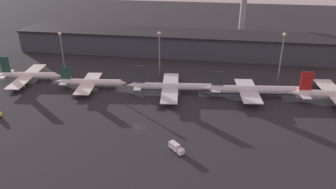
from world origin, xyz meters
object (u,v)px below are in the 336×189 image
at_px(control_tower, 244,5).
at_px(airplane_0, 28,76).
at_px(airplane_3, 251,90).
at_px(airplane_2, 173,87).
at_px(service_vehicle_1, 176,148).
at_px(airplane_1, 91,83).

bearing_deg(control_tower, airplane_0, -137.51).
xyz_separation_m(airplane_0, airplane_3, (115.46, -1.86, 0.51)).
xyz_separation_m(airplane_2, airplane_3, (37.52, 1.05, 0.41)).
xyz_separation_m(airplane_0, control_tower, (115.17, 105.49, 21.37)).
bearing_deg(service_vehicle_1, airplane_1, -178.25).
distance_m(airplane_2, airplane_3, 37.53).
height_order(airplane_0, service_vehicle_1, airplane_0).
bearing_deg(airplane_1, airplane_2, -4.61).
xyz_separation_m(service_vehicle_1, control_tower, (29.00, 157.49, 22.72)).
bearing_deg(control_tower, service_vehicle_1, -100.43).
bearing_deg(airplane_2, control_tower, 64.55).
bearing_deg(airplane_0, control_tower, 35.99).
bearing_deg(control_tower, airplane_1, -125.73).
relative_size(airplane_1, airplane_3, 0.77).
bearing_deg(airplane_1, airplane_0, 166.75).
distance_m(airplane_2, service_vehicle_1, 49.79).
height_order(airplane_3, control_tower, control_tower).
relative_size(airplane_0, airplane_2, 0.76).
bearing_deg(airplane_1, control_tower, 47.77).
distance_m(airplane_3, service_vehicle_1, 58.09).
relative_size(airplane_2, control_tower, 1.12).
xyz_separation_m(airplane_2, service_vehicle_1, (8.23, -49.08, -1.45)).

